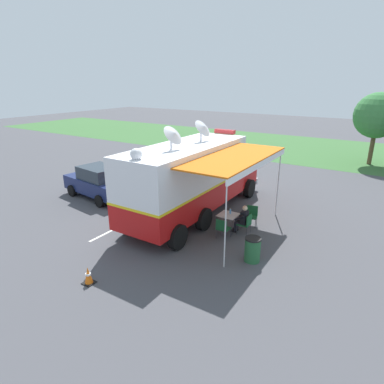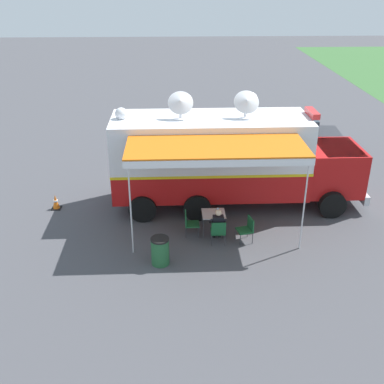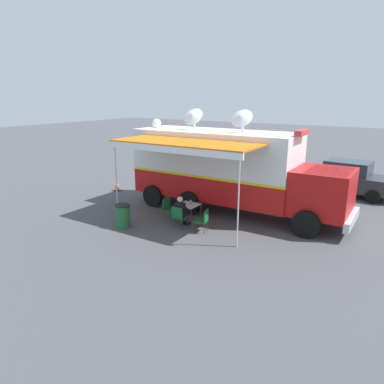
% 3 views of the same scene
% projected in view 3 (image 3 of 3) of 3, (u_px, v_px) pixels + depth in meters
% --- Properties ---
extents(ground_plane, '(100.00, 100.00, 0.00)m').
position_uv_depth(ground_plane, '(214.00, 208.00, 16.08)').
color(ground_plane, '#47474C').
extents(lot_stripe, '(0.15, 4.80, 0.01)m').
position_uv_depth(lot_stripe, '(207.00, 193.00, 18.58)').
color(lot_stripe, silver).
rests_on(lot_stripe, ground).
extents(command_truck, '(4.89, 9.50, 4.53)m').
position_uv_depth(command_truck, '(230.00, 168.00, 15.15)').
color(command_truck, '#B71414').
rests_on(command_truck, ground).
extents(folding_table, '(0.80, 0.80, 0.73)m').
position_uv_depth(folding_table, '(188.00, 206.00, 14.16)').
color(folding_table, silver).
rests_on(folding_table, ground).
extents(water_bottle, '(0.07, 0.07, 0.22)m').
position_uv_depth(water_bottle, '(191.00, 203.00, 14.03)').
color(water_bottle, '#4C99D8').
rests_on(water_bottle, folding_table).
extents(folding_chair_at_table, '(0.48, 0.48, 0.87)m').
position_uv_depth(folding_chair_at_table, '(179.00, 215.00, 13.50)').
color(folding_chair_at_table, '#19562D').
rests_on(folding_chair_at_table, ground).
extents(folding_chair_beside_table, '(0.48, 0.48, 0.87)m').
position_uv_depth(folding_chair_beside_table, '(169.00, 207.00, 14.50)').
color(folding_chair_beside_table, '#19562D').
rests_on(folding_chair_beside_table, ground).
extents(folding_chair_spare_by_truck, '(0.58, 0.58, 0.87)m').
position_uv_depth(folding_chair_spare_by_truck, '(203.00, 219.00, 13.12)').
color(folding_chair_spare_by_truck, '#19562D').
rests_on(folding_chair_spare_by_truck, ground).
extents(seated_responder, '(0.66, 0.55, 1.25)m').
position_uv_depth(seated_responder, '(181.00, 211.00, 13.62)').
color(seated_responder, black).
rests_on(seated_responder, ground).
extents(trash_bin, '(0.57, 0.57, 0.91)m').
position_uv_depth(trash_bin, '(123.00, 216.00, 13.64)').
color(trash_bin, '#235B33').
rests_on(trash_bin, ground).
extents(traffic_cone, '(0.36, 0.36, 0.58)m').
position_uv_depth(traffic_cone, '(117.00, 186.00, 18.94)').
color(traffic_cone, black).
rests_on(traffic_cone, ground).
extents(car_behind_truck, '(4.39, 2.41, 1.76)m').
position_uv_depth(car_behind_truck, '(262.00, 168.00, 20.52)').
color(car_behind_truck, navy).
rests_on(car_behind_truck, ground).
extents(car_far_corner, '(2.28, 4.33, 1.76)m').
position_uv_depth(car_far_corner, '(349.00, 178.00, 18.02)').
color(car_far_corner, '#2D2D33').
rests_on(car_far_corner, ground).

